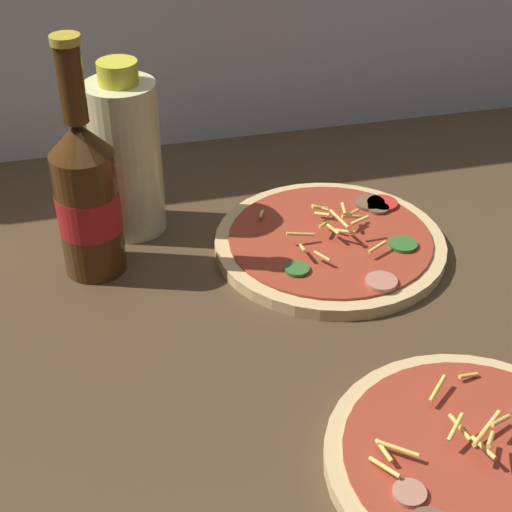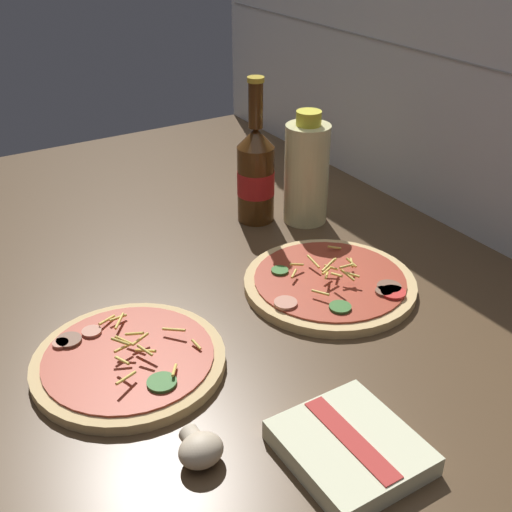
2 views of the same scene
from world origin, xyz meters
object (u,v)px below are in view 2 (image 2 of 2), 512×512
(pizza_far, at_px, (332,284))
(oil_bottle, at_px, (307,172))
(pizza_near, at_px, (129,360))
(beer_bottle, at_px, (256,173))
(mushroom_left, at_px, (200,449))
(dish_towel, at_px, (350,447))

(pizza_far, bearing_deg, oil_bottle, 154.44)
(pizza_near, xyz_separation_m, beer_bottle, (-0.26, 0.34, 0.08))
(oil_bottle, relative_size, mushroom_left, 3.94)
(oil_bottle, bearing_deg, pizza_far, -25.56)
(pizza_near, relative_size, dish_towel, 1.72)
(pizza_near, height_order, oil_bottle, oil_bottle)
(pizza_far, height_order, beer_bottle, beer_bottle)
(beer_bottle, distance_m, oil_bottle, 0.09)
(beer_bottle, bearing_deg, oil_bottle, 57.01)
(beer_bottle, relative_size, oil_bottle, 1.28)
(beer_bottle, bearing_deg, dish_towel, -21.60)
(mushroom_left, bearing_deg, beer_bottle, 142.67)
(pizza_near, bearing_deg, pizza_far, 91.64)
(pizza_far, xyz_separation_m, oil_bottle, (-0.21, 0.10, 0.08))
(beer_bottle, distance_m, mushroom_left, 0.56)
(pizza_near, xyz_separation_m, mushroom_left, (0.18, 0.01, 0.01))
(pizza_near, xyz_separation_m, dish_towel, (0.25, 0.14, 0.00))
(oil_bottle, bearing_deg, dish_towel, -30.52)
(pizza_near, relative_size, mushroom_left, 4.75)
(dish_towel, bearing_deg, oil_bottle, 149.48)
(pizza_far, bearing_deg, dish_towel, -34.10)
(pizza_near, height_order, pizza_far, pizza_far)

